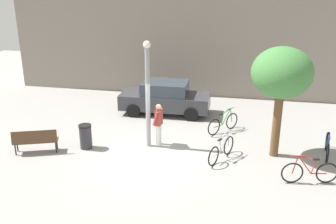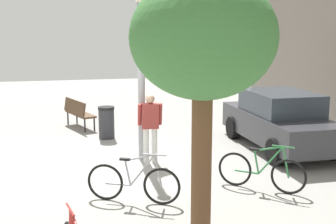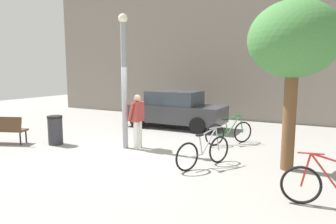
{
  "view_description": "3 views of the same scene",
  "coord_description": "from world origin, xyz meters",
  "px_view_note": "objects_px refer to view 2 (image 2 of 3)",
  "views": [
    {
      "loc": [
        2.92,
        -12.06,
        6.18
      ],
      "look_at": [
        0.27,
        1.24,
        1.32
      ],
      "focal_mm": 40.32,
      "sensor_mm": 36.0,
      "label": 1
    },
    {
      "loc": [
        10.5,
        -0.93,
        3.27
      ],
      "look_at": [
        -0.15,
        1.5,
        1.21
      ],
      "focal_mm": 48.93,
      "sensor_mm": 36.0,
      "label": 2
    },
    {
      "loc": [
        4.93,
        -6.64,
        2.39
      ],
      "look_at": [
        0.54,
        1.94,
        1.07
      ],
      "focal_mm": 32.11,
      "sensor_mm": 36.0,
      "label": 3
    }
  ],
  "objects_px": {
    "park_bench": "(78,111)",
    "bicycle_green": "(261,172)",
    "plaza_tree": "(203,41)",
    "bicycle_silver": "(134,183)",
    "person_by_lamppost": "(150,123)",
    "parked_car_charcoal": "(280,120)",
    "lamppost": "(141,69)",
    "trash_bin": "(106,122)"
  },
  "relations": [
    {
      "from": "park_bench",
      "to": "trash_bin",
      "type": "xyz_separation_m",
      "value": [
        1.65,
        0.77,
        -0.07
      ]
    },
    {
      "from": "person_by_lamppost",
      "to": "plaza_tree",
      "type": "height_order",
      "value": "plaza_tree"
    },
    {
      "from": "park_bench",
      "to": "bicycle_silver",
      "type": "bearing_deg",
      "value": 6.66
    },
    {
      "from": "plaza_tree",
      "to": "bicycle_green",
      "type": "bearing_deg",
      "value": 136.33
    },
    {
      "from": "person_by_lamppost",
      "to": "bicycle_green",
      "type": "height_order",
      "value": "person_by_lamppost"
    },
    {
      "from": "lamppost",
      "to": "trash_bin",
      "type": "height_order",
      "value": "lamppost"
    },
    {
      "from": "bicycle_silver",
      "to": "trash_bin",
      "type": "distance_m",
      "value": 5.13
    },
    {
      "from": "lamppost",
      "to": "bicycle_silver",
      "type": "xyz_separation_m",
      "value": [
        2.84,
        -0.64,
        -1.85
      ]
    },
    {
      "from": "bicycle_silver",
      "to": "person_by_lamppost",
      "type": "bearing_deg",
      "value": 162.32
    },
    {
      "from": "bicycle_green",
      "to": "parked_car_charcoal",
      "type": "relative_size",
      "value": 0.34
    },
    {
      "from": "person_by_lamppost",
      "to": "lamppost",
      "type": "bearing_deg",
      "value": -158.85
    },
    {
      "from": "bicycle_green",
      "to": "trash_bin",
      "type": "xyz_separation_m",
      "value": [
        -5.04,
        -2.64,
        0.09
      ]
    },
    {
      "from": "person_by_lamppost",
      "to": "park_bench",
      "type": "xyz_separation_m",
      "value": [
        -4.31,
        -1.58,
        -0.42
      ]
    },
    {
      "from": "person_by_lamppost",
      "to": "parked_car_charcoal",
      "type": "height_order",
      "value": "person_by_lamppost"
    },
    {
      "from": "parked_car_charcoal",
      "to": "plaza_tree",
      "type": "bearing_deg",
      "value": -37.34
    },
    {
      "from": "bicycle_green",
      "to": "park_bench",
      "type": "bearing_deg",
      "value": -153.02
    },
    {
      "from": "lamppost",
      "to": "trash_bin",
      "type": "relative_size",
      "value": 4.3
    },
    {
      "from": "bicycle_silver",
      "to": "plaza_tree",
      "type": "bearing_deg",
      "value": 21.51
    },
    {
      "from": "park_bench",
      "to": "plaza_tree",
      "type": "height_order",
      "value": "plaza_tree"
    },
    {
      "from": "park_bench",
      "to": "bicycle_green",
      "type": "relative_size",
      "value": 1.16
    },
    {
      "from": "trash_bin",
      "to": "bicycle_silver",
      "type": "bearing_deg",
      "value": 0.26
    },
    {
      "from": "lamppost",
      "to": "plaza_tree",
      "type": "distance_m",
      "value": 4.78
    },
    {
      "from": "bicycle_green",
      "to": "trash_bin",
      "type": "height_order",
      "value": "bicycle_green"
    },
    {
      "from": "park_bench",
      "to": "bicycle_silver",
      "type": "height_order",
      "value": "bicycle_silver"
    },
    {
      "from": "parked_car_charcoal",
      "to": "bicycle_silver",
      "type": "bearing_deg",
      "value": -56.23
    },
    {
      "from": "plaza_tree",
      "to": "park_bench",
      "type": "bearing_deg",
      "value": -169.97
    },
    {
      "from": "bicycle_silver",
      "to": "park_bench",
      "type": "bearing_deg",
      "value": -173.34
    },
    {
      "from": "parked_car_charcoal",
      "to": "trash_bin",
      "type": "distance_m",
      "value": 4.96
    },
    {
      "from": "plaza_tree",
      "to": "bicycle_silver",
      "type": "distance_m",
      "value": 3.35
    },
    {
      "from": "lamppost",
      "to": "plaza_tree",
      "type": "xyz_separation_m",
      "value": [
        4.71,
        0.1,
        0.83
      ]
    },
    {
      "from": "park_bench",
      "to": "parked_car_charcoal",
      "type": "xyz_separation_m",
      "value": [
        3.82,
        5.22,
        0.23
      ]
    },
    {
      "from": "person_by_lamppost",
      "to": "bicycle_green",
      "type": "distance_m",
      "value": 3.05
    },
    {
      "from": "plaza_tree",
      "to": "parked_car_charcoal",
      "type": "xyz_separation_m",
      "value": [
        -4.83,
        3.69,
        -2.29
      ]
    },
    {
      "from": "trash_bin",
      "to": "park_bench",
      "type": "bearing_deg",
      "value": -155.03
    },
    {
      "from": "bicycle_green",
      "to": "trash_bin",
      "type": "distance_m",
      "value": 5.69
    },
    {
      "from": "trash_bin",
      "to": "lamppost",
      "type": "bearing_deg",
      "value": 16.19
    },
    {
      "from": "plaza_tree",
      "to": "trash_bin",
      "type": "relative_size",
      "value": 4.23
    },
    {
      "from": "person_by_lamppost",
      "to": "bicycle_green",
      "type": "bearing_deg",
      "value": 37.59
    },
    {
      "from": "bicycle_green",
      "to": "lamppost",
      "type": "bearing_deg",
      "value": -144.31
    },
    {
      "from": "person_by_lamppost",
      "to": "park_bench",
      "type": "bearing_deg",
      "value": -159.92
    },
    {
      "from": "person_by_lamppost",
      "to": "bicycle_silver",
      "type": "xyz_separation_m",
      "value": [
        2.47,
        -0.79,
        -0.58
      ]
    },
    {
      "from": "lamppost",
      "to": "trash_bin",
      "type": "bearing_deg",
      "value": -163.81
    }
  ]
}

